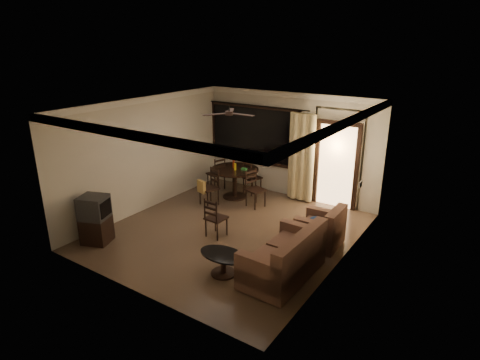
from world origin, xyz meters
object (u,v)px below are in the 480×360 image
Objects in this scene: dining_table at (235,175)px; sofa at (286,259)px; dining_chair_north at (252,183)px; dining_chair_south at (209,194)px; coffee_table at (223,261)px; tv_cabinet at (95,219)px; side_chair at (216,225)px; dining_chair_west at (216,179)px; armchair at (322,230)px; dining_chair_east at (255,196)px.

dining_table reaches higher than sofa.
dining_chair_south is at bearing 87.16° from dining_chair_north.
dining_table is 3.84m from coffee_table.
dining_table is 1.24× the size of tv_cabinet.
dining_chair_south is 1.05× the size of side_chair.
dining_chair_west and dining_chair_south have the same top height.
dining_chair_north reaches higher than sofa.
dining_chair_west reaches higher than armchair.
sofa is 1.93× the size of side_chair.
side_chair is at bearing -65.55° from dining_table.
coffee_table is (-1.06, -2.01, -0.07)m from armchair.
dining_chair_east is 0.95m from dining_chair_north.
side_chair is (1.22, -1.31, -0.04)m from dining_chair_south.
dining_chair_west is at bearing 163.39° from dining_table.
dining_chair_east reaches higher than armchair.
dining_chair_west is 1.00× the size of dining_chair_north.
sofa is 1.85× the size of coffee_table.
dining_chair_north is 1.11× the size of armchair.
dining_table reaches higher than side_chair.
coffee_table is (1.76, -3.77, -0.01)m from dining_chair_north.
coffee_table is at bearing 134.79° from side_chair.
dining_chair_north is 4.16m from coffee_table.
sofa is at bearing 147.05° from dining_chair_north.
dining_chair_south is 1.01× the size of coffee_table.
dining_table is 1.35× the size of dining_chair_north.
dining_table reaches higher than armchair.
dining_table is at bearing 90.07° from dining_chair_west.
dining_chair_east and dining_chair_south have the same top height.
dining_chair_south is 1.00× the size of dining_chair_north.
sofa is (2.18, -2.49, 0.08)m from dining_chair_east.
dining_table is at bearing 89.91° from dining_chair_south.
dining_chair_north is 4.41m from tv_cabinet.
armchair is at bearing 9.19° from dining_chair_south.
armchair is 2.25m from side_chair.
dining_chair_south is at bearing -106.77° from dining_table.
tv_cabinet reaches higher than coffee_table.
armchair is (3.04, -1.25, -0.28)m from dining_table.
armchair is (4.00, 2.48, -0.17)m from tv_cabinet.
side_chair is at bearing 164.83° from sofa.
tv_cabinet is 4.71m from armchair.
coffee_table is at bearing 55.21° from dining_chair_west.
tv_cabinet is (-0.71, -2.92, 0.22)m from dining_chair_south.
dining_chair_south is 1.79m from side_chair.
dining_chair_south reaches higher than armchair.
side_chair is at bearing -158.16° from dining_chair_east.
dining_chair_west is 1.00× the size of dining_chair_east.
dining_chair_west reaches higher than coffee_table.
dining_chair_west is 4.13m from armchair.
dining_chair_west is 4.81m from sofa.
dining_chair_west is at bearing 143.23° from sofa.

